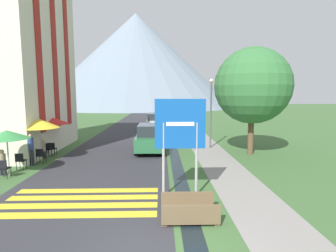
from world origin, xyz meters
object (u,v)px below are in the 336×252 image
Objects in this scene: cafe_chair_near_left at (20,160)px; person_seated_far at (43,147)px; cafe_umbrella_front_green at (7,135)px; cafe_chair_far_left at (50,148)px; cafe_chair_far_right at (52,148)px; streetlamp at (211,107)px; hotel_building at (11,50)px; footbridge at (189,211)px; cafe_umbrella_middle_yellow at (40,123)px; person_seated_near at (2,161)px; road_sign at (180,133)px; cafe_chair_middle at (40,155)px; tree_by_path at (253,86)px; parked_car_far at (156,122)px; person_standing_terrace at (30,147)px; cafe_umbrella_rear_red at (50,120)px; cafe_chair_nearest at (4,167)px; parked_car_near at (150,138)px.

person_seated_far is at bearing 112.00° from cafe_chair_near_left.
cafe_chair_far_left is at bearing 84.68° from cafe_umbrella_front_green.
cafe_chair_far_right is 0.17× the size of streetlamp.
hotel_building is 16.04m from footbridge.
cafe_chair_far_left is 1.00× the size of cafe_chair_far_right.
cafe_chair_far_right is at bearing -30.55° from hotel_building.
cafe_chair_far_left is at bearing 91.35° from cafe_umbrella_middle_yellow.
person_seated_far is at bearing 82.65° from person_seated_near.
cafe_chair_middle is (-7.28, 4.79, -1.88)m from road_sign.
cafe_chair_middle is (-7.43, 6.57, 0.29)m from footbridge.
cafe_chair_far_left is at bearing -166.54° from streetlamp.
tree_by_path is (15.44, -1.54, -2.33)m from hotel_building.
parked_car_far is at bearing 58.59° from cafe_chair_far_left.
person_standing_terrace reaches higher than cafe_chair_far_left.
cafe_chair_far_left is 1.69m from cafe_chair_middle.
road_sign is at bearing -44.17° from cafe_umbrella_rear_red.
cafe_umbrella_rear_red is at bearing 76.21° from cafe_chair_middle.
cafe_chair_middle is 0.35× the size of cafe_umbrella_middle_yellow.
cafe_umbrella_middle_yellow is 12.73m from tree_by_path.
person_seated_near is (-0.30, 0.01, -1.25)m from cafe_umbrella_front_green.
cafe_umbrella_rear_red reaches higher than cafe_chair_nearest.
cafe_chair_middle is (-5.83, -3.11, -0.40)m from parked_car_near.
road_sign is 0.74× the size of streetlamp.
cafe_chair_nearest is (-6.35, -5.57, -0.40)m from parked_car_near.
cafe_umbrella_front_green reaches higher than cafe_chair_nearest.
cafe_chair_far_right and cafe_chair_middle have the same top height.
streetlamp is at bearing 53.22° from cafe_chair_nearest.
cafe_chair_far_left is 4.15m from cafe_chair_nearest.
cafe_chair_nearest is (-7.80, 2.33, -1.88)m from road_sign.
cafe_chair_near_left is 13.70m from tree_by_path.
cafe_umbrella_rear_red is at bearing 86.96° from person_seated_near.
streetlamp is (10.61, 5.22, 2.39)m from cafe_chair_near_left.
cafe_umbrella_front_green is at bearing -112.63° from parked_car_far.
cafe_umbrella_middle_yellow is at bearing 104.62° from cafe_chair_nearest.
footbridge is at bearing -49.60° from cafe_umbrella_rear_red.
cafe_umbrella_rear_red is at bearing -121.29° from parked_car_far.
cafe_umbrella_rear_red reaches higher than person_seated_far.
person_seated_far reaches higher than cafe_chair_nearest.
hotel_building is 13.79m from streetlamp.
cafe_umbrella_front_green is at bearing 114.24° from cafe_chair_nearest.
person_standing_terrace is (-0.36, -0.31, 0.48)m from cafe_chair_middle.
cafe_chair_near_left is 0.35× the size of cafe_umbrella_middle_yellow.
parked_car_near is at bearing -8.92° from cafe_chair_far_right.
road_sign is 9.95m from person_seated_far.
cafe_umbrella_middle_yellow is at bearing -156.50° from parked_car_near.
cafe_umbrella_middle_yellow is 1.42× the size of person_standing_terrace.
hotel_building is 14.58× the size of cafe_chair_near_left.
cafe_chair_nearest is 2.22m from person_standing_terrace.
cafe_chair_far_left is 13.04m from tree_by_path.
parked_car_near is 6.67m from cafe_umbrella_middle_yellow.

